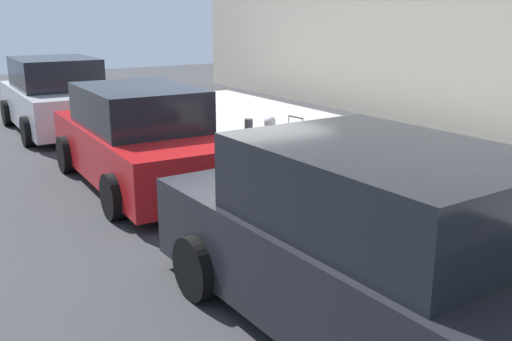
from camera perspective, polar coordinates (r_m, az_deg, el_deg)
The scene contains 14 objects.
ground_plane at distance 9.73m, azimuth -2.15°, elevation -0.70°, with size 40.00×40.00×0.00m, color #333335.
sidewalk_curb at distance 11.14m, azimuth 9.00°, elevation 1.58°, with size 18.00×5.00×0.14m, color #ADA89E.
suitcase_black_0 at distance 7.14m, azimuth 19.95°, elevation -3.25°, with size 0.38×0.22×0.99m.
suitcase_maroon_1 at distance 7.49m, azimuth 16.86°, elevation -2.39°, with size 0.47×0.24×0.77m.
suitcase_navy_2 at distance 7.83m, azimuth 13.50°, elevation -1.85°, with size 0.42×0.25×0.83m.
suitcase_red_3 at distance 8.20m, azimuth 10.70°, elevation -0.45°, with size 0.49×0.27×0.98m.
suitcase_olive_4 at distance 8.59m, azimuth 8.23°, elevation 0.40°, with size 0.39×0.27×0.95m.
suitcase_teal_5 at distance 9.04m, azimuth 6.48°, elevation 1.29°, with size 0.45×0.27×0.79m.
suitcase_silver_6 at distance 9.41m, azimuth 3.90°, elevation 1.68°, with size 0.42×0.26×0.95m.
fire_hydrant at distance 10.03m, azimuth 1.37°, elevation 3.21°, with size 0.39×0.21×0.84m.
bollard_post at distance 10.34m, azimuth -0.73°, elevation 3.16°, with size 0.15×0.15×0.73m, color #333338.
parked_car_charcoal_0 at distance 4.93m, azimuth 12.19°, elevation -7.82°, with size 4.73×2.21×1.68m.
parked_car_red_1 at distance 9.35m, azimuth -11.46°, elevation 3.03°, with size 4.48×2.08×1.59m.
parked_car_silver_2 at distance 14.22m, azimuth -19.16°, elevation 6.87°, with size 4.33×2.15×1.70m.
Camera 1 is at (-8.07, 4.71, 2.71)m, focal length 40.26 mm.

